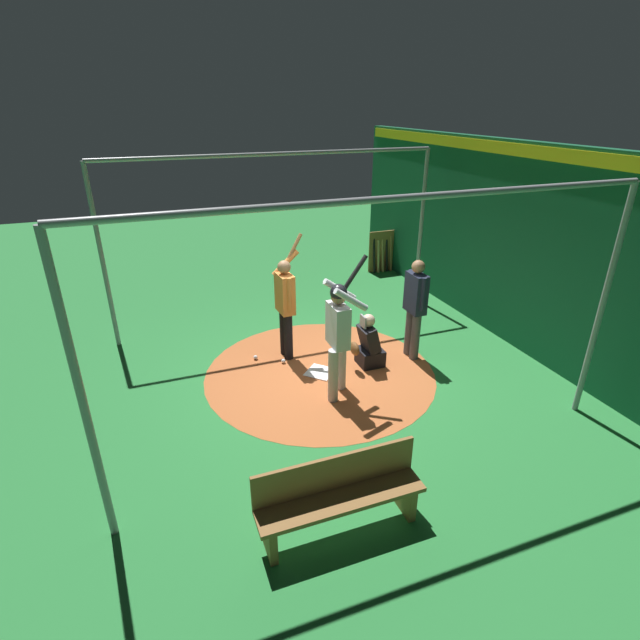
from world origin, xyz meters
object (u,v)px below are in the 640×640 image
Objects in this scene: bat_rack at (388,252)px; baseball_1 at (255,357)px; home_plate at (320,372)px; bench at (339,494)px; visitor at (286,302)px; umpire at (415,304)px; baseball_0 at (283,361)px; batter at (339,330)px; catcher at (368,346)px.

baseball_1 is at bearing 38.59° from bat_rack.
bench is at bearing 73.17° from home_plate.
bat_rack is (-3.80, -3.53, -0.52)m from visitor.
umpire is at bearing -131.02° from bench.
bat_rack reaches higher than baseball_0.
batter is 6.05m from bat_rack.
catcher reaches higher than baseball_0.
home_plate is at bearing 110.21° from visitor.
baseball_0 is at bearing -97.00° from bench.
visitor is (1.18, -0.78, 0.65)m from catcher.
batter is at bearing 113.50° from baseball_0.
baseball_0 is at bearing 55.66° from visitor.
catcher reaches higher than bench.
bench is (1.74, 2.95, 0.08)m from catcher.
home_plate is 5.68× the size of baseball_1.
umpire is at bearing 166.40° from baseball_0.
umpire is at bearing 155.37° from visitor.
catcher is 1.55m from visitor.
baseball_0 is 1.00× the size of baseball_1.
visitor reaches higher than baseball_0.
bench is at bearing 77.37° from visitor.
catcher is at bearing -120.57° from bench.
bat_rack is 5.59m from baseball_1.
bat_rack is at bearing -141.10° from visitor.
home_plate is 0.20× the size of visitor.
baseball_0 is at bearing 43.69° from bat_rack.
visitor is 1.20× the size of bench.
visitor is 3.82m from bench.
visitor is at bearing -65.84° from home_plate.
bat_rack reaches higher than home_plate.
baseball_0 is (3.94, 3.77, -0.45)m from bat_rack.
batter is 1.46m from visitor.
bench is at bearing 83.00° from baseball_0.
baseball_0 and baseball_1 have the same top height.
baseball_1 is (1.73, -0.83, -0.32)m from catcher.
bat_rack is at bearing -121.39° from catcher.
batter reaches higher than visitor.
batter is 1.99× the size of bat_rack.
umpire is (-1.65, -0.65, -0.10)m from batter.
baseball_0 is (1.32, -0.54, -0.32)m from catcher.
batter is 1.01× the size of visitor.
batter reaches higher than home_plate.
bat_rack is (-2.63, -4.31, 0.13)m from catcher.
batter is (-0.04, 0.67, 1.07)m from home_plate.
baseball_0 is at bearing 144.83° from baseball_1.
baseball_1 is (-0.02, -3.78, -0.40)m from bench.
umpire is 23.48× the size of baseball_0.
umpire is 0.83× the size of visitor.
umpire is 1.00× the size of bench.
visitor is at bearing 42.85° from bat_rack.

